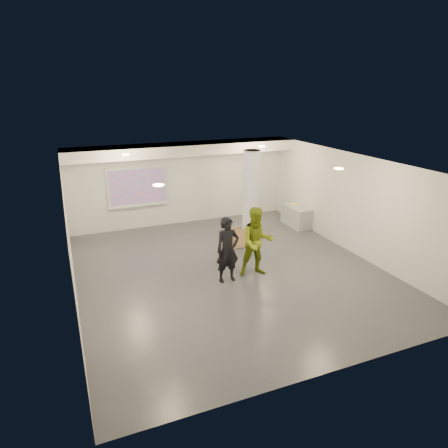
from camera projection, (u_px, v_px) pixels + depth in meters
name	position (u px, v px, depth m)	size (l,w,h in m)	color
floor	(229.00, 271.00, 11.07)	(8.00, 9.00, 0.01)	#34363C
ceiling	(230.00, 164.00, 10.08)	(8.00, 9.00, 0.01)	white
wall_back	(181.00, 183.00, 14.51)	(8.00, 0.01, 3.00)	silver
wall_front	(336.00, 299.00, 6.64)	(8.00, 0.01, 3.00)	silver
wall_left	(69.00, 241.00, 9.14)	(0.01, 9.00, 3.00)	silver
wall_right	(352.00, 204.00, 12.01)	(0.01, 9.00, 3.00)	silver
soffit_band	(185.00, 149.00, 13.59)	(8.00, 1.10, 0.36)	silver
downlight_nw	(126.00, 155.00, 11.48)	(0.22, 0.22, 0.02)	#FEDF8C
downlight_ne	(262.00, 146.00, 13.06)	(0.22, 0.22, 0.02)	#FEDF8C
downlight_sw	(158.00, 185.00, 7.99)	(0.22, 0.22, 0.02)	#FEDF8C
downlight_se	(339.00, 169.00, 9.57)	(0.22, 0.22, 0.02)	#FEDF8C
column	(251.00, 197.00, 12.68)	(0.52, 0.52, 3.00)	white
projection_screen	(137.00, 187.00, 13.88)	(2.10, 0.13, 1.42)	silver
credenza	(296.00, 216.00, 14.50)	(0.53, 1.27, 0.74)	#96989B
papers_stack	(294.00, 204.00, 14.61)	(0.27, 0.35, 0.02)	silver
postit_pad	(294.00, 205.00, 14.55)	(0.19, 0.26, 0.03)	yellow
cardboard_back	(234.00, 236.00, 12.91)	(0.48, 0.04, 0.53)	#9C7446
cardboard_front	(241.00, 239.00, 12.61)	(0.53, 0.05, 0.58)	#9C7446
woman	(228.00, 250.00, 10.25)	(0.63, 0.42, 1.74)	black
man	(257.00, 242.00, 10.57)	(0.92, 0.71, 1.89)	olive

